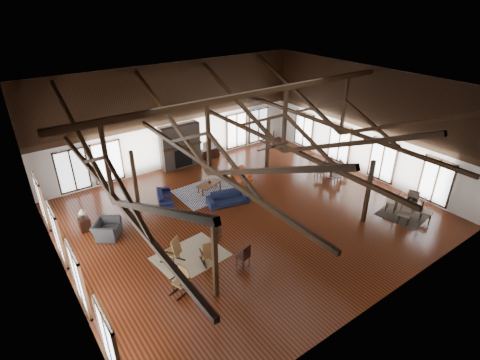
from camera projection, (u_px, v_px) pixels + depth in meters
floor at (248, 215)px, 17.70m from camera, size 16.00×16.00×0.00m
ceiling at (250, 88)px, 14.94m from camera, size 16.00×14.00×0.02m
wall_back at (175, 117)px, 21.37m from camera, size 16.00×0.02×6.00m
wall_front at (388, 233)px, 11.27m from camera, size 16.00×0.02×6.00m
wall_left at (52, 215)px, 12.18m from camera, size 0.02×14.00×6.00m
wall_right at (366, 122)px, 20.45m from camera, size 0.02×14.00×6.00m
roof_truss at (249, 135)px, 15.84m from camera, size 15.60×14.07×3.14m
post_grid at (248, 187)px, 17.00m from camera, size 8.16×7.16×3.05m
fireplace at (180, 146)px, 21.92m from camera, size 2.50×0.69×2.60m
ceiling_fan at (273, 146)px, 15.52m from camera, size 1.60×1.60×0.75m
sofa_navy_front at (228, 198)px, 18.50m from camera, size 2.20×1.27×0.60m
sofa_navy_left at (165, 197)px, 18.71m from camera, size 1.87×1.21×0.51m
sofa_orange at (241, 175)px, 20.87m from camera, size 1.96×1.17×0.54m
coffee_table at (209, 184)px, 19.50m from camera, size 1.44×1.05×0.50m
vase at (210, 182)px, 19.44m from camera, size 0.19×0.19×0.17m
armchair at (107, 229)px, 16.02m from camera, size 1.47×1.49×0.73m
side_table_lamp at (84, 222)px, 16.40m from camera, size 0.44×0.44×1.13m
rocking_chair_a at (174, 251)px, 14.42m from camera, size 0.88×1.00×1.14m
rocking_chair_b at (208, 254)px, 14.39m from camera, size 0.55×0.84×1.00m
rocking_chair_c at (182, 279)px, 13.09m from camera, size 0.91×0.66×1.06m
side_chair_a at (215, 229)px, 15.68m from camera, size 0.59×0.59×0.99m
side_chair_b at (245, 255)px, 14.16m from camera, size 0.52×0.52×0.99m
cafe_table_near at (409, 206)px, 17.40m from camera, size 2.07×2.07×1.06m
cafe_table_far at (332, 169)px, 20.95m from camera, size 1.90×1.90×0.99m
cup_near at (411, 200)px, 17.29m from camera, size 0.17×0.17×0.10m
cup_far at (333, 165)px, 20.81m from camera, size 0.14×0.14×0.10m
tv_console at (210, 153)px, 23.50m from camera, size 1.16×0.43×0.58m
television at (209, 145)px, 23.21m from camera, size 1.06×0.20×0.61m
rug_tan at (191, 256)px, 14.96m from camera, size 2.89×2.38×0.01m
rug_navy at (208, 191)px, 19.73m from camera, size 3.32×2.52×0.01m
rug_dark at (404, 214)px, 17.78m from camera, size 2.41×2.24×0.01m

